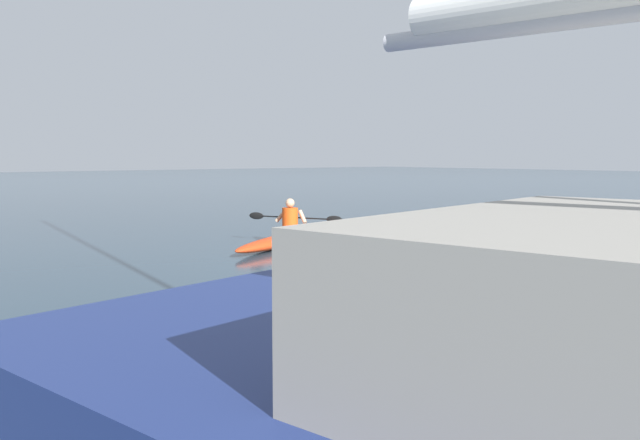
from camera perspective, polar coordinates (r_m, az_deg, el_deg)
ground_plane at (r=13.14m, az=4.73°, el=-3.48°), size 160.00×160.00×0.00m
kayak at (r=15.24m, az=-2.59°, el=-1.65°), size 4.34×2.36×0.29m
kayaker at (r=15.20m, az=-2.57°, el=0.15°), size 1.04×2.28×0.79m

